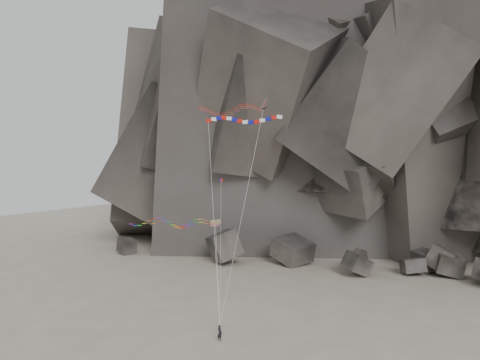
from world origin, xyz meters
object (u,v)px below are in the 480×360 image
at_px(delta_kite, 227,110).
at_px(banner_kite, 243,121).
at_px(parafoil_kite, 169,222).
at_px(pennant_kite, 221,208).
at_px(kite_flyer, 220,332).

relative_size(delta_kite, banner_kite, 1.12).
height_order(parafoil_kite, pennant_kite, pennant_kite).
xyz_separation_m(kite_flyer, delta_kite, (-4.50, 10.95, 25.62)).
xyz_separation_m(delta_kite, pennant_kite, (1.24, -4.30, -12.74)).
distance_m(delta_kite, pennant_kite, 13.50).
bearing_deg(parafoil_kite, delta_kite, 28.12).
height_order(banner_kite, parafoil_kite, banner_kite).
distance_m(delta_kite, banner_kite, 6.62).
bearing_deg(delta_kite, kite_flyer, -69.69).
xyz_separation_m(parafoil_kite, pennant_kite, (6.50, 1.75, 1.91)).
distance_m(delta_kite, parafoil_kite, 16.70).
xyz_separation_m(banner_kite, pennant_kite, (-3.13, 0.22, -10.70)).
relative_size(kite_flyer, banner_kite, 0.08).
distance_m(banner_kite, pennant_kite, 11.15).
xyz_separation_m(delta_kite, banner_kite, (4.37, -4.52, -2.04)).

